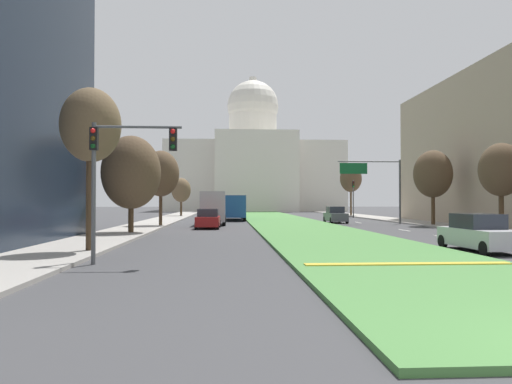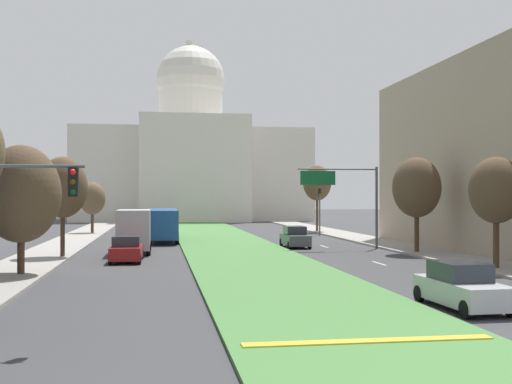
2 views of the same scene
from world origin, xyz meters
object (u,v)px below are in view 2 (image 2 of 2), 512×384
object	(u,v)px
capitol_building	(191,163)
sedan_midblock	(127,250)
street_tree_right_mid	(496,191)
street_tree_left_far	(63,188)
street_tree_right_far	(417,188)
street_tree_right_distant	(317,183)
city_bus	(163,222)
sedan_lead_stopped	(461,287)
street_tree_left_distant	(92,199)
box_truck_delivery	(134,230)
sedan_distant	(295,237)
street_tree_left_mid	(21,194)
overhead_guide_sign	(347,190)
traffic_light_far_right	(320,204)

from	to	relation	value
capitol_building	sedan_midblock	distance (m)	74.64
street_tree_right_mid	street_tree_left_far	size ratio (longest dim) A/B	0.94
capitol_building	street_tree_right_far	size ratio (longest dim) A/B	5.67
street_tree_right_distant	city_bus	bearing A→B (deg)	-144.88
street_tree_right_distant	sedan_lead_stopped	bearing A→B (deg)	-97.99
street_tree_left_distant	box_truck_delivery	size ratio (longest dim) A/B	0.89
sedan_distant	street_tree_left_far	bearing A→B (deg)	-158.76
street_tree_left_mid	street_tree_left_far	xyz separation A→B (m)	(0.73, 9.62, 0.46)
overhead_guide_sign	street_tree_right_distant	bearing A→B (deg)	81.49
street_tree_left_distant	street_tree_left_mid	bearing A→B (deg)	-89.85
capitol_building	city_bus	world-z (taller)	capitol_building
capitol_building	street_tree_right_mid	xyz separation A→B (m)	(13.02, -81.55, -5.52)
city_bus	overhead_guide_sign	bearing A→B (deg)	-37.39
street_tree_left_distant	sedan_midblock	xyz separation A→B (m)	(5.17, -30.89, -3.11)
sedan_distant	city_bus	world-z (taller)	city_bus
street_tree_right_far	sedan_midblock	size ratio (longest dim) A/B	1.61
sedan_lead_stopped	sedan_distant	size ratio (longest dim) A/B	1.05
street_tree_left_far	street_tree_right_distant	world-z (taller)	street_tree_right_distant
overhead_guide_sign	street_tree_left_far	size ratio (longest dim) A/B	0.95
box_truck_delivery	city_bus	world-z (taller)	box_truck_delivery
street_tree_left_mid	street_tree_left_distant	xyz separation A→B (m)	(-0.10, 37.65, -0.40)
capitol_building	street_tree_right_mid	world-z (taller)	capitol_building
street_tree_left_distant	sedan_midblock	bearing A→B (deg)	-80.50
traffic_light_far_right	box_truck_delivery	bearing A→B (deg)	-135.26
street_tree_left_far	sedan_lead_stopped	world-z (taller)	street_tree_left_far
overhead_guide_sign	sedan_lead_stopped	bearing A→B (deg)	-97.54
capitol_building	street_tree_right_mid	size ratio (longest dim) A/B	6.21
street_tree_right_mid	overhead_guide_sign	bearing A→B (deg)	105.49
street_tree_right_mid	street_tree_left_far	xyz separation A→B (m)	(-25.17, 10.74, 0.26)
street_tree_right_mid	street_tree_left_far	bearing A→B (deg)	156.88
traffic_light_far_right	street_tree_left_mid	size ratio (longest dim) A/B	0.76
street_tree_left_far	street_tree_right_distant	size ratio (longest dim) A/B	0.89
overhead_guide_sign	street_tree_right_mid	distance (m)	15.66
traffic_light_far_right	sedan_midblock	xyz separation A→B (m)	(-18.91, -24.52, -2.53)
box_truck_delivery	city_bus	xyz separation A→B (m)	(2.18, 12.01, 0.09)
capitol_building	street_tree_left_distant	xyz separation A→B (m)	(-12.97, -42.77, -6.12)
sedan_midblock	sedan_distant	size ratio (longest dim) A/B	0.98
street_tree_left_mid	street_tree_right_distant	distance (m)	45.00
street_tree_right_far	street_tree_right_distant	xyz separation A→B (m)	(-0.45, 27.74, 0.85)
sedan_distant	capitol_building	bearing A→B (deg)	94.65
capitol_building	street_tree_left_far	distance (m)	72.03
street_tree_right_far	street_tree_left_distant	bearing A→B (deg)	132.46
street_tree_left_distant	city_bus	world-z (taller)	street_tree_left_distant
capitol_building	traffic_light_far_right	bearing A→B (deg)	-77.27
sedan_distant	street_tree_right_mid	bearing A→B (deg)	-65.93
traffic_light_far_right	street_tree_left_far	distance (m)	31.81
street_tree_left_distant	street_tree_right_distant	world-z (taller)	street_tree_right_distant
street_tree_left_far	city_bus	world-z (taller)	street_tree_left_far
street_tree_left_distant	overhead_guide_sign	bearing A→B (deg)	-47.36
overhead_guide_sign	street_tree_left_mid	xyz separation A→B (m)	(-21.72, -13.96, -0.39)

